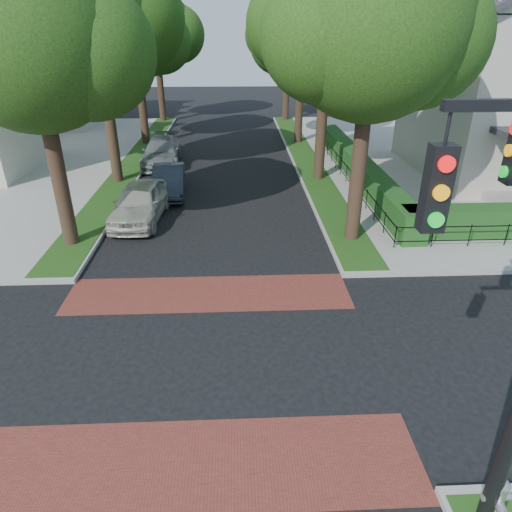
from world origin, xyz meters
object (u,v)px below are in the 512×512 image
at_px(parked_car_front, 140,202).
at_px(fire_hydrant, 496,499).
at_px(parked_car_middle, 169,181).
at_px(parked_car_rear, 162,152).

xyz_separation_m(parked_car_front, fire_hydrant, (8.48, -14.19, -0.21)).
bearing_deg(fire_hydrant, parked_car_front, 107.09).
distance_m(parked_car_front, parked_car_middle, 3.54).
bearing_deg(parked_car_rear, parked_car_middle, -80.86).
relative_size(parked_car_front, fire_hydrant, 4.95).
height_order(parked_car_front, parked_car_middle, parked_car_front).
bearing_deg(fire_hydrant, parked_car_rear, 96.86).
distance_m(parked_car_front, fire_hydrant, 16.53).
xyz_separation_m(parked_car_front, parked_car_middle, (0.82, 3.44, -0.10)).
bearing_deg(parked_car_rear, fire_hydrant, -71.50).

